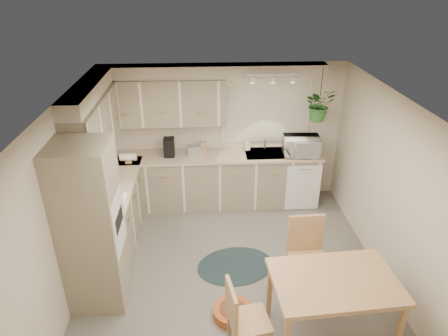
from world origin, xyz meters
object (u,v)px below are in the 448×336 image
at_px(chair_back, 309,260).
at_px(microwave, 302,144).
at_px(dining_table, 331,308).
at_px(braided_rug, 235,266).
at_px(pet_bed, 233,312).
at_px(chair_left, 249,319).

relative_size(chair_back, microwave, 1.75).
xyz_separation_m(dining_table, chair_back, (-0.08, 0.69, 0.10)).
height_order(chair_back, braided_rug, chair_back).
bearing_deg(microwave, braided_rug, -124.12).
bearing_deg(pet_bed, dining_table, -18.44).
height_order(dining_table, pet_bed, dining_table).
bearing_deg(dining_table, pet_bed, 161.56).
bearing_deg(braided_rug, chair_left, -88.83).
xyz_separation_m(pet_bed, microwave, (1.32, 2.49, 1.08)).
height_order(dining_table, microwave, microwave).
height_order(chair_left, microwave, microwave).
xyz_separation_m(chair_left, chair_back, (0.83, 0.83, 0.05)).
distance_m(chair_left, pet_bed, 0.65).
bearing_deg(dining_table, chair_back, 96.52).
distance_m(dining_table, chair_left, 0.92).
distance_m(chair_back, braided_rug, 1.13).
bearing_deg(chair_back, dining_table, 94.48).
xyz_separation_m(chair_left, braided_rug, (-0.03, 1.37, -0.46)).
bearing_deg(microwave, dining_table, -92.57).
bearing_deg(braided_rug, dining_table, -52.81).
relative_size(dining_table, pet_bed, 2.75).
height_order(chair_back, microwave, microwave).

